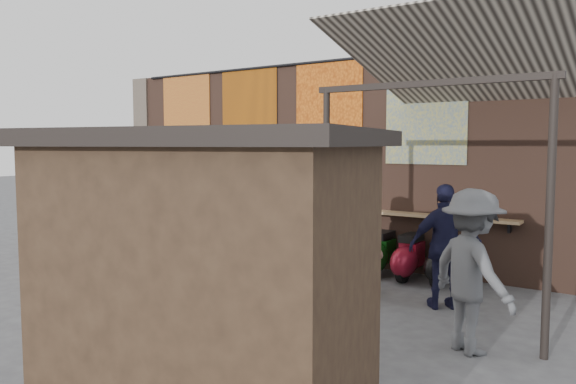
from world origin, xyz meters
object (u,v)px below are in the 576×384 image
at_px(diner_left, 169,205).
at_px(shopper_navy, 446,247).
at_px(scooter_stool_10, 442,262).
at_px(shopper_grey, 472,271).
at_px(scooter_stool_0, 199,233).
at_px(diner_right, 179,214).
at_px(scooter_stool_4, 278,244).
at_px(scooter_stool_5, 301,243).
at_px(scooter_stool_3, 258,241).
at_px(scooter_stool_6, 328,250).
at_px(shelf_box, 325,201).
at_px(scooter_stool_1, 217,235).
at_px(scooter_stool_7, 353,252).
at_px(scooter_stool_9, 409,257).
at_px(scooter_stool_2, 238,238).
at_px(scooter_stool_8, 380,254).
at_px(shopper_tan, 354,236).
at_px(market_stall, 215,301).

xyz_separation_m(diner_left, shopper_navy, (7.07, -1.34, -0.04)).
bearing_deg(scooter_stool_10, shopper_grey, -64.78).
bearing_deg(scooter_stool_10, scooter_stool_0, 179.70).
bearing_deg(diner_right, scooter_stool_4, 14.39).
xyz_separation_m(scooter_stool_10, diner_left, (-6.55, 0.02, 0.55)).
height_order(scooter_stool_0, scooter_stool_5, scooter_stool_5).
distance_m(diner_right, shopper_navy, 6.16).
bearing_deg(scooter_stool_3, scooter_stool_6, -0.98).
distance_m(shelf_box, scooter_stool_1, 2.71).
height_order(scooter_stool_7, diner_right, diner_right).
bearing_deg(scooter_stool_9, scooter_stool_2, 179.43).
bearing_deg(shopper_grey, scooter_stool_7, -10.79).
relative_size(scooter_stool_9, scooter_stool_10, 1.04).
height_order(scooter_stool_9, shopper_navy, shopper_navy).
bearing_deg(scooter_stool_3, scooter_stool_9, -0.91).
xyz_separation_m(scooter_stool_1, diner_right, (-0.57, -0.55, 0.49)).
height_order(scooter_stool_9, diner_left, diner_left).
bearing_deg(scooter_stool_6, diner_left, 179.87).
relative_size(scooter_stool_8, shopper_navy, 0.46).
relative_size(scooter_stool_1, scooter_stool_7, 1.05).
bearing_deg(scooter_stool_2, scooter_stool_5, -1.05).
relative_size(diner_right, shopper_grey, 0.92).
distance_m(scooter_stool_0, scooter_stool_5, 2.78).
distance_m(scooter_stool_4, scooter_stool_7, 1.68).
distance_m(scooter_stool_8, shopper_tan, 1.53).
height_order(scooter_stool_4, scooter_stool_9, scooter_stool_9).
xyz_separation_m(scooter_stool_6, shopper_tan, (1.30, -1.40, 0.57)).
distance_m(scooter_stool_1, scooter_stool_7, 3.33).
distance_m(scooter_stool_0, market_stall, 8.53).
bearing_deg(scooter_stool_2, shelf_box, 8.48).
relative_size(scooter_stool_2, shopper_navy, 0.41).
relative_size(shopper_navy, market_stall, 0.77).
distance_m(scooter_stool_7, scooter_stool_8, 0.56).
height_order(scooter_stool_0, scooter_stool_3, scooter_stool_0).
height_order(scooter_stool_10, shopper_navy, shopper_navy).
bearing_deg(scooter_stool_0, scooter_stool_6, -0.36).
bearing_deg(scooter_stool_1, diner_left, 178.12).
relative_size(scooter_stool_3, scooter_stool_9, 0.85).
bearing_deg(scooter_stool_6, scooter_stool_10, -0.22).
bearing_deg(shopper_tan, scooter_stool_6, 80.89).
relative_size(scooter_stool_6, shopper_tan, 0.40).
xyz_separation_m(scooter_stool_10, shopper_navy, (0.51, -1.33, 0.52)).
distance_m(scooter_stool_0, scooter_stool_2, 1.13).
bearing_deg(shopper_tan, shopper_grey, -84.40).
bearing_deg(shelf_box, diner_right, -163.83).
xyz_separation_m(scooter_stool_6, scooter_stool_8, (1.09, 0.02, 0.04)).
bearing_deg(scooter_stool_2, scooter_stool_4, -2.10).
xyz_separation_m(scooter_stool_9, shopper_tan, (-0.35, -1.38, 0.52)).
bearing_deg(scooter_stool_1, scooter_stool_4, 0.50).
xyz_separation_m(scooter_stool_2, market_stall, (4.83, -6.04, 0.82)).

